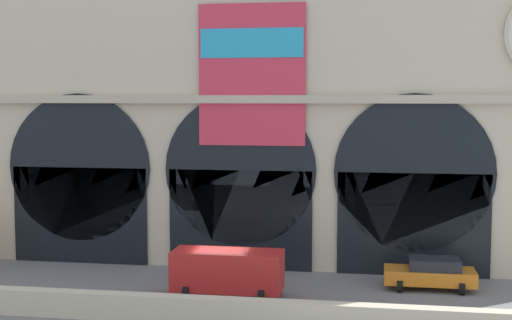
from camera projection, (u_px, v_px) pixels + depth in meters
ground_plane at (221, 293)px, 34.32m from camera, size 200.00×200.00×0.00m
quay_parapet_wall at (197, 310)px, 29.63m from camera, size 90.00×0.70×1.12m
station_building at (248, 81)px, 40.52m from camera, size 38.95×4.84×21.42m
van_center at (228, 271)px, 33.57m from camera, size 5.20×2.48×2.20m
car_mideast at (431, 273)px, 34.93m from camera, size 4.40×2.22×1.55m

